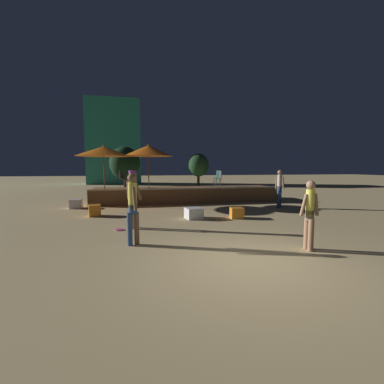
{
  "coord_description": "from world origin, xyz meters",
  "views": [
    {
      "loc": [
        -2.19,
        -4.8,
        1.95
      ],
      "look_at": [
        0.0,
        5.76,
        0.93
      ],
      "focal_mm": 24.0,
      "sensor_mm": 36.0,
      "label": 1
    }
  ],
  "objects_px": {
    "patio_umbrella_0": "(148,151)",
    "cube_seat_1": "(237,213)",
    "background_tree_1": "(125,163)",
    "person_3": "(133,195)",
    "bistro_chair_0": "(219,177)",
    "cube_seat_2": "(194,213)",
    "person_1": "(133,206)",
    "background_tree_0": "(198,165)",
    "person_2": "(280,187)",
    "patio_umbrella_1": "(104,151)",
    "frisbee_disc": "(119,230)",
    "bistro_chair_1": "(218,176)",
    "person_0": "(310,213)",
    "bistro_chair_2": "(123,177)",
    "cube_seat_0": "(95,210)",
    "cube_seat_3": "(76,204)"
  },
  "relations": [
    {
      "from": "patio_umbrella_0",
      "to": "cube_seat_1",
      "type": "xyz_separation_m",
      "value": [
        3.2,
        -4.24,
        -2.62
      ]
    },
    {
      "from": "background_tree_1",
      "to": "person_3",
      "type": "bearing_deg",
      "value": -86.11
    },
    {
      "from": "patio_umbrella_0",
      "to": "bistro_chair_0",
      "type": "xyz_separation_m",
      "value": [
        4.03,
        0.64,
        -1.4
      ]
    },
    {
      "from": "patio_umbrella_0",
      "to": "cube_seat_2",
      "type": "relative_size",
      "value": 4.64
    },
    {
      "from": "person_1",
      "to": "patio_umbrella_0",
      "type": "bearing_deg",
      "value": 67.12
    },
    {
      "from": "background_tree_0",
      "to": "person_2",
      "type": "bearing_deg",
      "value": -88.31
    },
    {
      "from": "patio_umbrella_1",
      "to": "frisbee_disc",
      "type": "xyz_separation_m",
      "value": [
        1.07,
        -5.35,
        -2.75
      ]
    },
    {
      "from": "bistro_chair_1",
      "to": "person_0",
      "type": "bearing_deg",
      "value": -34.23
    },
    {
      "from": "person_3",
      "to": "bistro_chair_2",
      "type": "distance_m",
      "value": 6.98
    },
    {
      "from": "patio_umbrella_1",
      "to": "bistro_chair_1",
      "type": "distance_m",
      "value": 6.78
    },
    {
      "from": "cube_seat_0",
      "to": "cube_seat_3",
      "type": "xyz_separation_m",
      "value": [
        -1.22,
        2.32,
        -0.01
      ]
    },
    {
      "from": "patio_umbrella_1",
      "to": "bistro_chair_2",
      "type": "bearing_deg",
      "value": 65.25
    },
    {
      "from": "patio_umbrella_0",
      "to": "background_tree_1",
      "type": "height_order",
      "value": "background_tree_1"
    },
    {
      "from": "cube_seat_1",
      "to": "cube_seat_2",
      "type": "relative_size",
      "value": 0.79
    },
    {
      "from": "person_0",
      "to": "cube_seat_3",
      "type": "bearing_deg",
      "value": -136.96
    },
    {
      "from": "cube_seat_2",
      "to": "background_tree_1",
      "type": "height_order",
      "value": "background_tree_1"
    },
    {
      "from": "patio_umbrella_1",
      "to": "cube_seat_1",
      "type": "bearing_deg",
      "value": -38.36
    },
    {
      "from": "person_1",
      "to": "bistro_chair_0",
      "type": "distance_m",
      "value": 8.98
    },
    {
      "from": "person_1",
      "to": "bistro_chair_0",
      "type": "height_order",
      "value": "person_1"
    },
    {
      "from": "patio_umbrella_1",
      "to": "cube_seat_1",
      "type": "xyz_separation_m",
      "value": [
        5.4,
        -4.27,
        -2.56
      ]
    },
    {
      "from": "bistro_chair_0",
      "to": "cube_seat_3",
      "type": "bearing_deg",
      "value": -81.93
    },
    {
      "from": "background_tree_0",
      "to": "background_tree_1",
      "type": "relative_size",
      "value": 0.94
    },
    {
      "from": "person_0",
      "to": "person_2",
      "type": "relative_size",
      "value": 0.9
    },
    {
      "from": "cube_seat_1",
      "to": "background_tree_1",
      "type": "distance_m",
      "value": 13.5
    },
    {
      "from": "cube_seat_0",
      "to": "person_3",
      "type": "height_order",
      "value": "person_3"
    },
    {
      "from": "cube_seat_2",
      "to": "person_0",
      "type": "relative_size",
      "value": 0.41
    },
    {
      "from": "bistro_chair_1",
      "to": "background_tree_0",
      "type": "height_order",
      "value": "background_tree_0"
    },
    {
      "from": "bistro_chair_1",
      "to": "person_1",
      "type": "bearing_deg",
      "value": -59.07
    },
    {
      "from": "cube_seat_3",
      "to": "bistro_chair_1",
      "type": "relative_size",
      "value": 0.59
    },
    {
      "from": "person_2",
      "to": "bistro_chair_0",
      "type": "relative_size",
      "value": 2.05
    },
    {
      "from": "patio_umbrella_0",
      "to": "background_tree_0",
      "type": "height_order",
      "value": "background_tree_0"
    },
    {
      "from": "cube_seat_2",
      "to": "background_tree_0",
      "type": "relative_size",
      "value": 0.2
    },
    {
      "from": "patio_umbrella_1",
      "to": "person_2",
      "type": "distance_m",
      "value": 8.86
    },
    {
      "from": "cube_seat_0",
      "to": "person_1",
      "type": "relative_size",
      "value": 0.29
    },
    {
      "from": "bistro_chair_1",
      "to": "background_tree_0",
      "type": "xyz_separation_m",
      "value": [
        1.49,
        11.59,
        0.79
      ]
    },
    {
      "from": "bistro_chair_2",
      "to": "person_3",
      "type": "bearing_deg",
      "value": -125.24
    },
    {
      "from": "cube_seat_3",
      "to": "person_2",
      "type": "distance_m",
      "value": 9.9
    },
    {
      "from": "person_0",
      "to": "person_3",
      "type": "height_order",
      "value": "person_3"
    },
    {
      "from": "cube_seat_0",
      "to": "frisbee_disc",
      "type": "relative_size",
      "value": 2.1
    },
    {
      "from": "person_0",
      "to": "bistro_chair_2",
      "type": "height_order",
      "value": "bistro_chair_2"
    },
    {
      "from": "bistro_chair_1",
      "to": "frisbee_disc",
      "type": "height_order",
      "value": "bistro_chair_1"
    },
    {
      "from": "cube_seat_0",
      "to": "person_3",
      "type": "relative_size",
      "value": 0.28
    },
    {
      "from": "patio_umbrella_1",
      "to": "frisbee_disc",
      "type": "bearing_deg",
      "value": -78.66
    },
    {
      "from": "patio_umbrella_0",
      "to": "person_0",
      "type": "distance_m",
      "value": 9.13
    },
    {
      "from": "person_3",
      "to": "background_tree_1",
      "type": "bearing_deg",
      "value": 34.92
    },
    {
      "from": "frisbee_disc",
      "to": "cube_seat_2",
      "type": "bearing_deg",
      "value": 26.85
    },
    {
      "from": "cube_seat_0",
      "to": "frisbee_disc",
      "type": "height_order",
      "value": "cube_seat_0"
    },
    {
      "from": "cube_seat_2",
      "to": "bistro_chair_1",
      "type": "bearing_deg",
      "value": 64.23
    },
    {
      "from": "patio_umbrella_0",
      "to": "person_2",
      "type": "relative_size",
      "value": 1.72
    },
    {
      "from": "cube_seat_2",
      "to": "background_tree_0",
      "type": "height_order",
      "value": "background_tree_0"
    }
  ]
}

